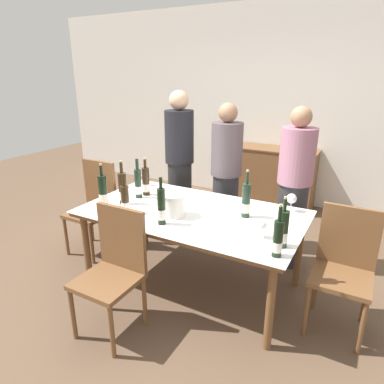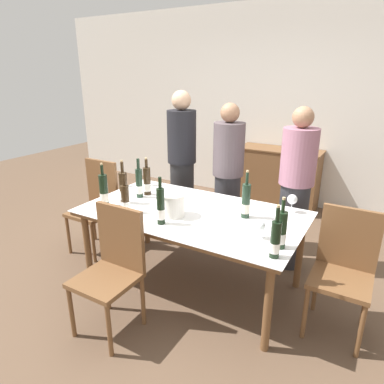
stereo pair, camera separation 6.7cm
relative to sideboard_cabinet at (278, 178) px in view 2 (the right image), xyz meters
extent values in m
plane|color=brown|center=(-0.08, -2.33, -0.43)|extent=(12.00, 12.00, 0.00)
cube|color=silver|center=(-0.08, 0.29, 0.97)|extent=(8.00, 0.10, 2.80)
cube|color=brown|center=(0.00, 0.00, -0.01)|extent=(1.12, 0.44, 0.83)
cube|color=brown|center=(0.00, 0.00, 0.42)|extent=(1.15, 0.46, 0.02)
cylinder|color=brown|center=(-0.94, -2.77, -0.09)|extent=(0.06, 0.06, 0.69)
cylinder|color=brown|center=(0.78, -2.77, -0.09)|extent=(0.06, 0.06, 0.69)
cylinder|color=brown|center=(-0.94, -1.88, -0.09)|extent=(0.06, 0.06, 0.69)
cylinder|color=brown|center=(0.78, -1.88, -0.09)|extent=(0.06, 0.06, 0.69)
cube|color=brown|center=(-0.08, -2.33, 0.28)|extent=(1.88, 1.04, 0.04)
cube|color=white|center=(-0.08, -2.33, 0.30)|extent=(1.91, 1.07, 0.01)
cylinder|color=white|center=(-0.17, -2.48, 0.40)|extent=(0.19, 0.19, 0.19)
cylinder|color=white|center=(-0.17, -2.48, 0.49)|extent=(0.21, 0.21, 0.01)
cylinder|color=#332314|center=(-0.56, -2.63, 0.42)|extent=(0.07, 0.07, 0.24)
cylinder|color=white|center=(-0.56, -2.63, 0.37)|extent=(0.07, 0.07, 0.07)
cylinder|color=#332314|center=(-0.56, -2.63, 0.60)|extent=(0.03, 0.03, 0.11)
cylinder|color=#332314|center=(-0.72, -2.46, 0.44)|extent=(0.07, 0.07, 0.29)
cylinder|color=white|center=(-0.72, -2.46, 0.38)|extent=(0.08, 0.08, 0.08)
cylinder|color=#332314|center=(-0.72, -2.46, 0.64)|extent=(0.03, 0.03, 0.10)
cylinder|color=tan|center=(-0.72, -2.46, 0.70)|extent=(0.02, 0.02, 0.02)
cylinder|color=#332314|center=(-0.68, -2.17, 0.44)|extent=(0.07, 0.07, 0.27)
cylinder|color=white|center=(-0.68, -2.17, 0.38)|extent=(0.07, 0.07, 0.08)
cylinder|color=#332314|center=(-0.68, -2.17, 0.62)|extent=(0.03, 0.03, 0.09)
cylinder|color=tan|center=(-0.68, -2.17, 0.67)|extent=(0.02, 0.02, 0.02)
cylinder|color=black|center=(0.77, -2.57, 0.43)|extent=(0.08, 0.08, 0.26)
cylinder|color=white|center=(0.77, -2.57, 0.37)|extent=(0.08, 0.08, 0.07)
cylinder|color=black|center=(0.77, -2.57, 0.61)|extent=(0.02, 0.02, 0.09)
cylinder|color=tan|center=(0.77, -2.57, 0.66)|extent=(0.02, 0.02, 0.02)
cylinder|color=black|center=(-0.83, -2.60, 0.44)|extent=(0.08, 0.08, 0.29)
cylinder|color=silver|center=(-0.83, -2.60, 0.38)|extent=(0.08, 0.08, 0.08)
cylinder|color=black|center=(-0.83, -2.60, 0.64)|extent=(0.03, 0.03, 0.09)
cylinder|color=tan|center=(-0.83, -2.60, 0.69)|extent=(0.02, 0.02, 0.02)
cylinder|color=#1E3323|center=(0.37, -2.21, 0.44)|extent=(0.07, 0.07, 0.29)
cylinder|color=silver|center=(0.37, -2.21, 0.38)|extent=(0.07, 0.07, 0.08)
cylinder|color=#1E3323|center=(0.37, -2.21, 0.64)|extent=(0.02, 0.02, 0.10)
cylinder|color=tan|center=(0.37, -2.21, 0.70)|extent=(0.02, 0.02, 0.02)
cylinder|color=black|center=(0.78, -2.72, 0.43)|extent=(0.06, 0.06, 0.25)
cylinder|color=white|center=(0.78, -2.72, 0.37)|extent=(0.07, 0.07, 0.07)
cylinder|color=black|center=(0.78, -2.72, 0.60)|extent=(0.03, 0.03, 0.10)
cylinder|color=tan|center=(0.78, -2.72, 0.66)|extent=(0.02, 0.02, 0.02)
cylinder|color=#1E3323|center=(-0.70, -2.27, 0.44)|extent=(0.06, 0.06, 0.28)
cylinder|color=white|center=(-0.70, -2.27, 0.38)|extent=(0.07, 0.07, 0.08)
cylinder|color=#1E3323|center=(-0.70, -2.27, 0.63)|extent=(0.03, 0.03, 0.10)
cylinder|color=black|center=(-0.17, -2.67, 0.45)|extent=(0.06, 0.06, 0.30)
cylinder|color=white|center=(-0.17, -2.67, 0.38)|extent=(0.06, 0.06, 0.08)
cylinder|color=black|center=(-0.17, -2.67, 0.64)|extent=(0.03, 0.03, 0.09)
cylinder|color=white|center=(0.67, -1.90, 0.30)|extent=(0.07, 0.07, 0.00)
cylinder|color=white|center=(0.67, -1.90, 0.35)|extent=(0.01, 0.01, 0.08)
sphere|color=white|center=(0.67, -1.90, 0.42)|extent=(0.09, 0.09, 0.09)
cylinder|color=white|center=(0.60, -2.51, 0.30)|extent=(0.06, 0.06, 0.00)
cylinder|color=white|center=(0.60, -2.51, 0.34)|extent=(0.01, 0.01, 0.06)
sphere|color=white|center=(0.60, -2.51, 0.40)|extent=(0.08, 0.08, 0.08)
cylinder|color=white|center=(-0.87, -1.93, 0.30)|extent=(0.07, 0.07, 0.00)
cylinder|color=white|center=(-0.87, -1.93, 0.35)|extent=(0.01, 0.01, 0.08)
sphere|color=white|center=(-0.87, -1.93, 0.41)|extent=(0.07, 0.07, 0.07)
cylinder|color=brown|center=(-1.51, -2.51, -0.21)|extent=(0.03, 0.03, 0.43)
cylinder|color=brown|center=(-1.14, -2.51, -0.21)|extent=(0.03, 0.03, 0.43)
cylinder|color=brown|center=(-1.51, -2.14, -0.21)|extent=(0.03, 0.03, 0.43)
cylinder|color=brown|center=(-1.14, -2.14, -0.21)|extent=(0.03, 0.03, 0.43)
cube|color=brown|center=(-1.33, -2.33, 0.02)|extent=(0.42, 0.42, 0.04)
cube|color=brown|center=(-1.33, -2.13, 0.30)|extent=(0.42, 0.04, 0.52)
cylinder|color=brown|center=(0.98, -2.51, -0.21)|extent=(0.03, 0.03, 0.43)
cylinder|color=brown|center=(1.35, -2.51, -0.21)|extent=(0.03, 0.03, 0.43)
cylinder|color=brown|center=(0.98, -2.14, -0.21)|extent=(0.03, 0.03, 0.43)
cylinder|color=brown|center=(1.35, -2.14, -0.21)|extent=(0.03, 0.03, 0.43)
cube|color=brown|center=(1.17, -2.33, 0.02)|extent=(0.42, 0.42, 0.04)
cube|color=brown|center=(1.17, -2.13, 0.28)|extent=(0.42, 0.04, 0.48)
cylinder|color=brown|center=(-0.50, -3.36, -0.21)|extent=(0.03, 0.03, 0.43)
cylinder|color=brown|center=(-0.13, -3.36, -0.21)|extent=(0.03, 0.03, 0.43)
cylinder|color=brown|center=(-0.50, -2.99, -0.21)|extent=(0.03, 0.03, 0.43)
cylinder|color=brown|center=(-0.13, -2.99, -0.21)|extent=(0.03, 0.03, 0.43)
cube|color=brown|center=(-0.31, -3.18, 0.02)|extent=(0.42, 0.42, 0.04)
cube|color=brown|center=(-0.31, -2.99, 0.28)|extent=(0.42, 0.04, 0.49)
cylinder|color=#262628|center=(-0.74, -1.42, 0.01)|extent=(0.28, 0.28, 0.88)
cylinder|color=black|center=(-0.74, -1.42, 0.75)|extent=(0.33, 0.33, 0.59)
sphere|color=#DBAD89|center=(-0.74, -1.42, 1.15)|extent=(0.22, 0.22, 0.22)
cylinder|color=#2D2D33|center=(-0.14, -1.46, -0.01)|extent=(0.28, 0.28, 0.83)
cylinder|color=#594C51|center=(-0.14, -1.46, 0.68)|extent=(0.33, 0.33, 0.56)
sphere|color=#A37556|center=(-0.14, -1.46, 1.06)|extent=(0.20, 0.20, 0.20)
cylinder|color=#2D2D33|center=(0.60, -1.52, 0.01)|extent=(0.28, 0.28, 0.87)
cylinder|color=#9E667A|center=(0.60, -1.52, 0.71)|extent=(0.33, 0.33, 0.53)
sphere|color=#A37556|center=(0.60, -1.52, 1.07)|extent=(0.19, 0.19, 0.19)
camera|label=1|loc=(1.25, -4.73, 1.45)|focal=32.00mm
camera|label=2|loc=(1.31, -4.70, 1.45)|focal=32.00mm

